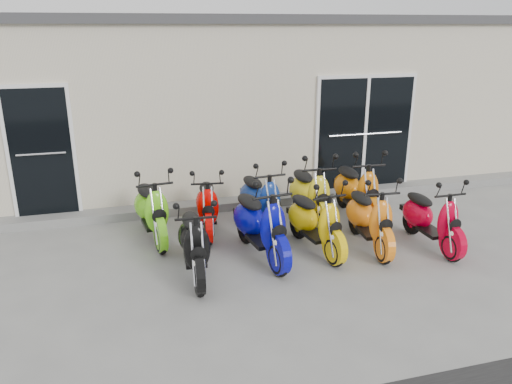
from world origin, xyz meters
TOP-DOWN VIEW (x-y plane):
  - ground at (0.00, 0.00)m, footprint 80.00×80.00m
  - building at (0.00, 5.20)m, footprint 14.00×6.00m
  - roof_cap at (0.00, 5.20)m, footprint 14.20×6.20m
  - front_step at (0.00, 2.02)m, footprint 14.00×0.40m
  - door_left at (-3.20, 2.17)m, footprint 1.07×0.08m
  - door_right at (2.60, 2.17)m, footprint 2.02×0.08m
  - scooter_front_black at (-1.12, -0.40)m, footprint 0.67×1.63m
  - scooter_front_blue at (-0.14, -0.12)m, footprint 0.89×1.84m
  - scooter_front_orange_a at (0.69, -0.11)m, footprint 0.81×1.67m
  - scooter_front_orange_b at (1.52, -0.21)m, footprint 0.73×1.67m
  - scooter_front_red at (2.43, -0.42)m, footprint 0.58×1.56m
  - scooter_back_green at (-1.57, 0.96)m, footprint 0.82×1.74m
  - scooter_back_red at (-0.69, 1.03)m, footprint 0.78×1.61m
  - scooter_back_blue at (0.18, 0.97)m, footprint 0.77×1.71m
  - scooter_back_yellow at (1.01, 0.92)m, footprint 0.71×1.79m
  - scooter_back_extra at (1.86, 0.92)m, footprint 0.71×1.79m

SIDE VIEW (x-z plane):
  - ground at x=0.00m, z-range 0.00..0.00m
  - front_step at x=0.00m, z-range 0.00..0.15m
  - scooter_back_red at x=-0.69m, z-range 0.00..1.14m
  - scooter_front_red at x=2.43m, z-range 0.00..1.15m
  - scooter_front_orange_a at x=0.69m, z-range 0.00..1.18m
  - scooter_front_black at x=-1.12m, z-range 0.00..1.18m
  - scooter_front_orange_b at x=1.52m, z-range 0.00..1.20m
  - scooter_back_blue at x=0.18m, z-range 0.00..1.22m
  - scooter_back_green at x=-1.57m, z-range 0.00..1.24m
  - scooter_back_yellow at x=1.01m, z-range 0.00..1.30m
  - scooter_back_extra at x=1.86m, z-range 0.00..1.30m
  - scooter_front_blue at x=-0.14m, z-range 0.00..1.31m
  - door_left at x=-3.20m, z-range 0.15..2.37m
  - door_right at x=2.60m, z-range 0.15..2.37m
  - building at x=0.00m, z-range 0.00..3.20m
  - roof_cap at x=0.00m, z-range 3.20..3.36m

